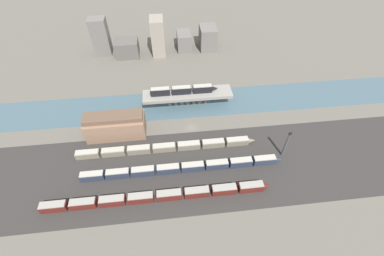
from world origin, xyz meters
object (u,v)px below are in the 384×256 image
at_px(train_yard_mid, 183,168).
at_px(signal_tower, 286,145).
at_px(train_on_bridge, 184,90).
at_px(train_yard_far, 167,147).
at_px(train_yard_near, 158,196).
at_px(warehouse_building, 115,125).

xyz_separation_m(train_yard_mid, signal_tower, (44.49, 3.40, 5.26)).
height_order(train_yard_mid, signal_tower, signal_tower).
distance_m(train_on_bridge, train_yard_far, 33.05).
distance_m(train_yard_near, train_yard_far, 24.38).
bearing_deg(signal_tower, warehouse_building, 164.21).
bearing_deg(train_on_bridge, train_yard_mid, -95.52).
bearing_deg(train_yard_mid, signal_tower, 4.38).
bearing_deg(train_yard_mid, warehouse_building, 140.37).
distance_m(warehouse_building, signal_tower, 76.71).
relative_size(train_yard_near, warehouse_building, 3.27).
bearing_deg(warehouse_building, train_yard_mid, -39.63).
xyz_separation_m(train_yard_near, signal_tower, (55.08, 15.36, 5.32)).
distance_m(train_yard_mid, signal_tower, 44.93).
xyz_separation_m(train_yard_mid, warehouse_building, (-29.32, 24.28, 3.94)).
bearing_deg(train_on_bridge, warehouse_building, -151.43).
height_order(train_yard_near, warehouse_building, warehouse_building).
distance_m(train_yard_mid, train_yard_far, 13.51).
distance_m(train_on_bridge, signal_tower, 56.23).
distance_m(train_on_bridge, warehouse_building, 38.22).
xyz_separation_m(train_yard_mid, train_yard_far, (-6.16, 12.02, -0.29)).
relative_size(train_yard_near, signal_tower, 5.98).
bearing_deg(signal_tower, train_on_bridge, 135.95).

